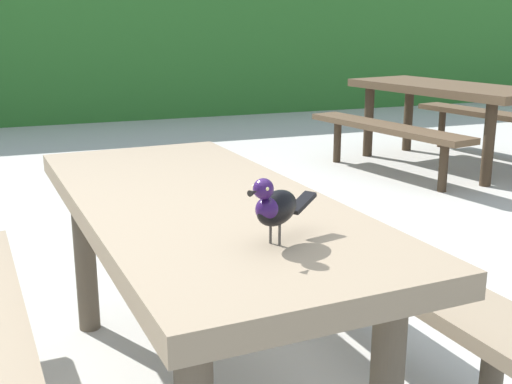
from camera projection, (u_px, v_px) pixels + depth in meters
hedge_wall at (44, 40)px, 9.03m from camera, size 28.00×2.36×2.03m
picnic_table_foreground at (199, 249)px, 2.17m from camera, size 1.79×1.85×0.74m
bird_grackle at (275, 206)px, 1.63m from camera, size 0.25×0.18×0.18m
picnic_table_mid_right at (445, 105)px, 5.79m from camera, size 1.99×2.02×0.74m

